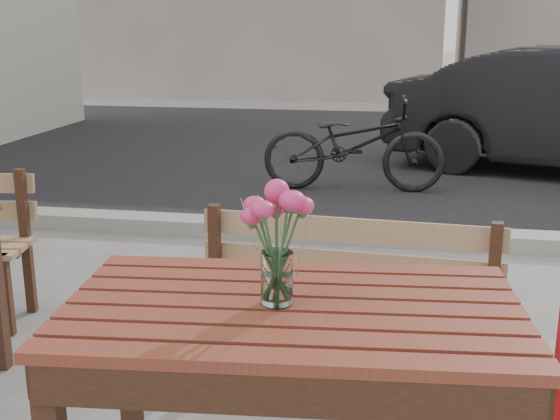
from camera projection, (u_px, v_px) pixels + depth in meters
The scene contains 5 objects.
street at pixel (373, 179), 7.20m from camera, with size 30.00×8.12×0.12m.
main_table at pixel (292, 346), 2.04m from camera, with size 1.37×0.87×0.81m.
main_bench at pixel (345, 287), 2.98m from camera, with size 1.34×0.48×0.82m.
main_vase at pixel (277, 228), 1.95m from camera, with size 0.20×0.20×0.36m.
bicycle at pixel (354, 144), 6.73m from camera, with size 0.61×1.74×0.91m, color black.
Camera 1 is at (0.27, -2.03, 1.58)m, focal length 45.00 mm.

